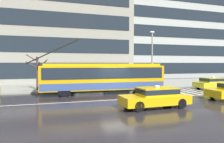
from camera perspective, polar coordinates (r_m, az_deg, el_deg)
ground_plane at (r=16.78m, az=1.61°, el=-7.28°), size 160.00×160.00×0.00m
sidewalk_slab at (r=25.45m, az=-4.85°, el=-3.89°), size 80.00×10.00×0.14m
crosswalk_stripe_edge_near at (r=20.67m, az=18.37°, el=-5.58°), size 0.44×4.40×0.01m
crosswalk_stripe_inner_a at (r=21.20m, az=20.37°, el=-5.42°), size 0.44×4.40×0.01m
crosswalk_stripe_center at (r=21.75m, az=22.27°, el=-5.25°), size 0.44×4.40×0.01m
crosswalk_stripe_inner_b at (r=22.33m, az=24.07°, el=-5.09°), size 0.44×4.40×0.01m
lane_centre_line at (r=15.67m, az=3.01°, el=-7.95°), size 72.00×0.14×0.01m
trolleybus at (r=18.79m, az=-2.45°, el=-1.53°), size 12.42×2.87×5.01m
taxi_ahead_of_bus at (r=24.60m, az=27.04°, el=-2.85°), size 4.32×1.80×1.39m
taxi_oncoming_near at (r=13.05m, az=12.28°, el=-6.94°), size 4.42×1.84×1.39m
bus_shelter at (r=22.43m, az=-6.49°, el=0.27°), size 3.66×1.57×2.54m
pedestrian_at_shelter at (r=24.07m, az=4.88°, el=-0.30°), size 1.33×1.33×2.01m
pedestrian_approaching_curb at (r=20.58m, az=-11.08°, el=-0.66°), size 1.30×1.30×1.97m
street_lamp at (r=23.55m, az=11.38°, el=5.01°), size 0.60×0.32×6.39m
street_tree_bare at (r=21.80m, az=-20.57°, el=0.30°), size 2.19×1.83×3.60m
office_tower_corner_right at (r=47.97m, az=16.98°, el=11.68°), size 27.12×11.90×21.47m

